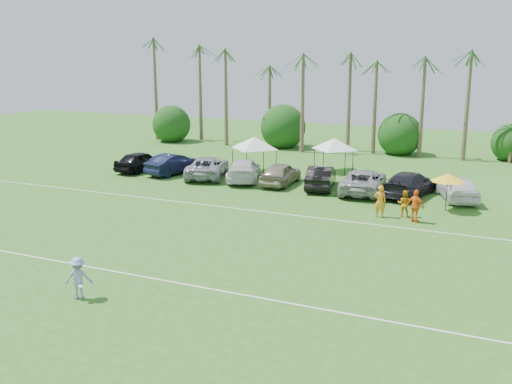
% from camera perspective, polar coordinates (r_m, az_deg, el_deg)
% --- Properties ---
extents(ground, '(120.00, 120.00, 0.00)m').
position_cam_1_polar(ground, '(25.24, -16.31, -9.25)').
color(ground, '#2F661E').
rests_on(ground, ground).
extents(field_lines, '(80.00, 12.10, 0.01)m').
position_cam_1_polar(field_lines, '(31.34, -6.95, -4.26)').
color(field_lines, white).
rests_on(field_lines, ground).
extents(palm_tree_0, '(2.40, 2.40, 8.90)m').
position_cam_1_polar(palm_tree_0, '(67.01, -10.43, 11.61)').
color(palm_tree_0, brown).
rests_on(palm_tree_0, ground).
extents(palm_tree_1, '(2.40, 2.40, 9.90)m').
position_cam_1_polar(palm_tree_1, '(64.34, -6.67, 12.44)').
color(palm_tree_1, brown).
rests_on(palm_tree_1, ground).
extents(palm_tree_2, '(2.40, 2.40, 10.90)m').
position_cam_1_polar(palm_tree_2, '(61.96, -2.59, 13.27)').
color(palm_tree_2, brown).
rests_on(palm_tree_2, ground).
extents(palm_tree_3, '(2.40, 2.40, 11.90)m').
position_cam_1_polar(palm_tree_3, '(60.30, 0.92, 14.08)').
color(palm_tree_3, brown).
rests_on(palm_tree_3, ground).
extents(palm_tree_4, '(2.40, 2.40, 8.90)m').
position_cam_1_polar(palm_tree_4, '(58.91, 4.57, 11.54)').
color(palm_tree_4, brown).
rests_on(palm_tree_4, ground).
extents(palm_tree_5, '(2.40, 2.40, 9.90)m').
position_cam_1_polar(palm_tree_5, '(57.69, 8.43, 12.26)').
color(palm_tree_5, brown).
rests_on(palm_tree_5, ground).
extents(palm_tree_6, '(2.40, 2.40, 10.90)m').
position_cam_1_polar(palm_tree_6, '(56.74, 12.46, 12.94)').
color(palm_tree_6, brown).
rests_on(palm_tree_6, ground).
extents(palm_tree_7, '(2.40, 2.40, 11.90)m').
position_cam_1_polar(palm_tree_7, '(56.08, 16.62, 13.57)').
color(palm_tree_7, brown).
rests_on(palm_tree_7, ground).
extents(palm_tree_8, '(2.40, 2.40, 8.90)m').
position_cam_1_polar(palm_tree_8, '(55.68, 21.62, 10.53)').
color(palm_tree_8, brown).
rests_on(palm_tree_8, ground).
extents(bush_tree_0, '(4.00, 4.00, 4.00)m').
position_cam_1_polar(bush_tree_0, '(66.66, -7.58, 6.80)').
color(bush_tree_0, brown).
rests_on(bush_tree_0, ground).
extents(bush_tree_1, '(4.00, 4.00, 4.00)m').
position_cam_1_polar(bush_tree_1, '(60.99, 3.00, 6.27)').
color(bush_tree_1, brown).
rests_on(bush_tree_1, ground).
extents(bush_tree_2, '(4.00, 4.00, 4.00)m').
position_cam_1_polar(bush_tree_2, '(57.89, 14.23, 5.48)').
color(bush_tree_2, brown).
rests_on(bush_tree_2, ground).
extents(bush_tree_3, '(4.00, 4.00, 4.00)m').
position_cam_1_polar(bush_tree_3, '(57.13, 24.17, 4.60)').
color(bush_tree_3, brown).
rests_on(bush_tree_3, ground).
extents(sideline_player_a, '(0.80, 0.61, 1.95)m').
position_cam_1_polar(sideline_player_a, '(35.03, 12.30, -0.90)').
color(sideline_player_a, orange).
rests_on(sideline_player_a, ground).
extents(sideline_player_b, '(0.79, 0.62, 1.63)m').
position_cam_1_polar(sideline_player_b, '(35.48, 14.60, -1.12)').
color(sideline_player_b, orange).
rests_on(sideline_player_b, ground).
extents(sideline_player_c, '(1.23, 0.91, 1.94)m').
position_cam_1_polar(sideline_player_c, '(34.42, 15.68, -1.37)').
color(sideline_player_c, orange).
rests_on(sideline_player_c, ground).
extents(canopy_tent_left, '(4.26, 4.26, 3.45)m').
position_cam_1_polar(canopy_tent_left, '(47.12, -0.13, 5.54)').
color(canopy_tent_left, black).
rests_on(canopy_tent_left, ground).
extents(canopy_tent_right, '(4.02, 4.02, 3.25)m').
position_cam_1_polar(canopy_tent_right, '(47.88, 7.87, 5.34)').
color(canopy_tent_right, black).
rests_on(canopy_tent_right, ground).
extents(market_umbrella, '(2.14, 2.14, 2.39)m').
position_cam_1_polar(market_umbrella, '(37.26, 18.65, 1.38)').
color(market_umbrella, black).
rests_on(market_umbrella, ground).
extents(frisbee_player, '(1.29, 1.08, 1.74)m').
position_cam_1_polar(frisbee_player, '(24.12, -17.33, -8.19)').
color(frisbee_player, '#9098CC').
rests_on(frisbee_player, ground).
extents(parked_car_0, '(2.63, 5.16, 1.68)m').
position_cam_1_polar(parked_car_0, '(48.82, -11.45, 3.04)').
color(parked_car_0, black).
rests_on(parked_car_0, ground).
extents(parked_car_1, '(2.81, 5.37, 1.68)m').
position_cam_1_polar(parked_car_1, '(47.17, -8.25, 2.81)').
color(parked_car_1, black).
rests_on(parked_car_1, ground).
extents(parked_car_2, '(4.53, 6.62, 1.68)m').
position_cam_1_polar(parked_car_2, '(45.58, -4.89, 2.52)').
color(parked_car_2, '#9799A0').
rests_on(parked_car_2, ground).
extents(parked_car_3, '(4.18, 6.26, 1.68)m').
position_cam_1_polar(parked_car_3, '(44.24, -1.26, 2.23)').
color(parked_car_3, silver).
rests_on(parked_car_3, ground).
extents(parked_car_4, '(2.09, 4.98, 1.68)m').
position_cam_1_polar(parked_car_4, '(42.90, 2.49, 1.86)').
color(parked_car_4, gray).
rests_on(parked_car_4, ground).
extents(parked_car_5, '(2.70, 5.35, 1.68)m').
position_cam_1_polar(parked_car_5, '(41.90, 6.52, 1.50)').
color(parked_car_5, black).
rests_on(parked_car_5, ground).
extents(parked_car_6, '(3.37, 6.30, 1.68)m').
position_cam_1_polar(parked_car_6, '(41.02, 10.68, 1.09)').
color(parked_car_6, '#9B9B9B').
rests_on(parked_car_6, ground).
extents(parked_car_7, '(3.46, 6.15, 1.68)m').
position_cam_1_polar(parked_car_7, '(40.84, 15.11, 0.79)').
color(parked_car_7, black).
rests_on(parked_car_7, ground).
extents(parked_car_8, '(3.52, 5.32, 1.68)m').
position_cam_1_polar(parked_car_8, '(40.52, 19.51, 0.38)').
color(parked_car_8, white).
rests_on(parked_car_8, ground).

